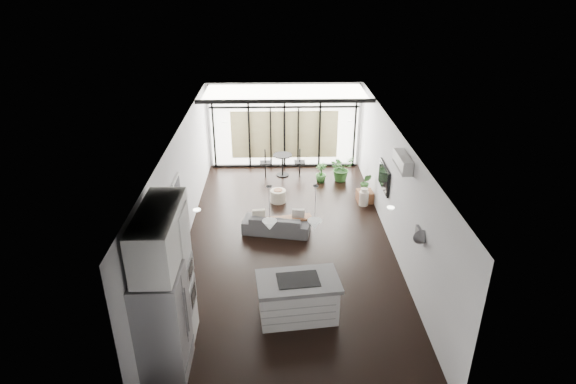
{
  "coord_description": "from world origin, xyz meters",
  "views": [
    {
      "loc": [
        -0.26,
        -10.07,
        6.24
      ],
      "look_at": [
        0.0,
        0.3,
        1.25
      ],
      "focal_mm": 30.0,
      "sensor_mm": 36.0,
      "label": 1
    }
  ],
  "objects_px": {
    "island": "(298,298)",
    "fridge": "(163,324)",
    "pouf": "(278,196)",
    "milk_can": "(364,197)",
    "console_bench": "(287,225)",
    "tv": "(384,177)",
    "sofa": "(277,221)"
  },
  "relations": [
    {
      "from": "fridge",
      "to": "pouf",
      "type": "distance_m",
      "value": 6.55
    },
    {
      "from": "fridge",
      "to": "pouf",
      "type": "relative_size",
      "value": 4.24
    },
    {
      "from": "pouf",
      "to": "tv",
      "type": "xyz_separation_m",
      "value": [
        2.69,
        -1.27,
        1.12
      ]
    },
    {
      "from": "console_bench",
      "to": "tv",
      "type": "bearing_deg",
      "value": 0.09
    },
    {
      "from": "milk_can",
      "to": "pouf",
      "type": "bearing_deg",
      "value": 173.61
    },
    {
      "from": "pouf",
      "to": "milk_can",
      "type": "xyz_separation_m",
      "value": [
        2.41,
        -0.27,
        0.08
      ]
    },
    {
      "from": "fridge",
      "to": "island",
      "type": "bearing_deg",
      "value": 29.57
    },
    {
      "from": "fridge",
      "to": "console_bench",
      "type": "height_order",
      "value": "fridge"
    },
    {
      "from": "pouf",
      "to": "sofa",
      "type": "bearing_deg",
      "value": -91.6
    },
    {
      "from": "island",
      "to": "fridge",
      "type": "xyz_separation_m",
      "value": [
        -2.24,
        -1.27,
        0.52
      ]
    },
    {
      "from": "island",
      "to": "sofa",
      "type": "height_order",
      "value": "island"
    },
    {
      "from": "fridge",
      "to": "console_bench",
      "type": "relative_size",
      "value": 1.51
    },
    {
      "from": "island",
      "to": "milk_can",
      "type": "relative_size",
      "value": 3.0
    },
    {
      "from": "console_bench",
      "to": "fridge",
      "type": "bearing_deg",
      "value": -125.42
    },
    {
      "from": "pouf",
      "to": "tv",
      "type": "relative_size",
      "value": 0.41
    },
    {
      "from": "pouf",
      "to": "tv",
      "type": "bearing_deg",
      "value": -25.21
    },
    {
      "from": "island",
      "to": "tv",
      "type": "relative_size",
      "value": 1.42
    },
    {
      "from": "fridge",
      "to": "milk_can",
      "type": "bearing_deg",
      "value": 54.07
    },
    {
      "from": "sofa",
      "to": "tv",
      "type": "bearing_deg",
      "value": -159.73
    },
    {
      "from": "fridge",
      "to": "sofa",
      "type": "bearing_deg",
      "value": 67.66
    },
    {
      "from": "tv",
      "to": "island",
      "type": "bearing_deg",
      "value": -122.54
    },
    {
      "from": "island",
      "to": "milk_can",
      "type": "distance_m",
      "value": 5.11
    },
    {
      "from": "fridge",
      "to": "milk_can",
      "type": "xyz_separation_m",
      "value": [
        4.31,
        5.95,
        -0.69
      ]
    },
    {
      "from": "sofa",
      "to": "tv",
      "type": "height_order",
      "value": "tv"
    },
    {
      "from": "island",
      "to": "sofa",
      "type": "xyz_separation_m",
      "value": [
        -0.4,
        3.22,
        -0.1
      ]
    },
    {
      "from": "sofa",
      "to": "tv",
      "type": "distance_m",
      "value": 2.94
    },
    {
      "from": "console_bench",
      "to": "pouf",
      "type": "relative_size",
      "value": 2.8
    },
    {
      "from": "milk_can",
      "to": "tv",
      "type": "xyz_separation_m",
      "value": [
        0.28,
        -1.0,
        1.04
      ]
    },
    {
      "from": "tv",
      "to": "pouf",
      "type": "bearing_deg",
      "value": 154.79
    },
    {
      "from": "console_bench",
      "to": "tv",
      "type": "distance_m",
      "value": 2.74
    },
    {
      "from": "tv",
      "to": "milk_can",
      "type": "bearing_deg",
      "value": 105.68
    },
    {
      "from": "sofa",
      "to": "milk_can",
      "type": "relative_size",
      "value": 3.26
    }
  ]
}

